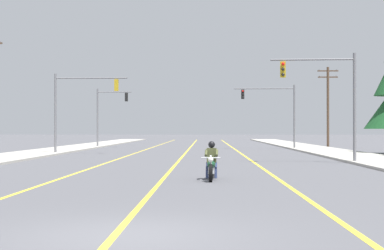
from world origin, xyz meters
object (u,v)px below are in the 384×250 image
at_px(traffic_signal_near_left, 77,100).
at_px(utility_pole_right_far, 328,104).
at_px(traffic_signal_mid_left, 107,109).
at_px(traffic_signal_mid_right, 276,106).
at_px(traffic_signal_near_right, 330,91).
at_px(motorcycle_with_rider, 211,164).

bearing_deg(traffic_signal_near_left, utility_pole_right_far, 36.03).
bearing_deg(utility_pole_right_far, traffic_signal_mid_left, 179.55).
bearing_deg(traffic_signal_mid_right, traffic_signal_mid_left, 164.32).
xyz_separation_m(traffic_signal_near_right, utility_pole_right_far, (5.73, 28.18, 0.46)).
height_order(traffic_signal_near_left, traffic_signal_mid_left, same).
xyz_separation_m(motorcycle_with_rider, utility_pole_right_far, (12.52, 39.19, 3.97)).
height_order(traffic_signal_near_right, traffic_signal_near_left, same).
bearing_deg(traffic_signal_mid_left, traffic_signal_mid_right, -15.68).
xyz_separation_m(traffic_signal_near_right, traffic_signal_mid_right, (-0.20, 23.53, 0.07)).
relative_size(motorcycle_with_rider, utility_pole_right_far, 0.26).
bearing_deg(utility_pole_right_far, traffic_signal_near_right, -101.50).
xyz_separation_m(motorcycle_with_rider, traffic_signal_near_left, (-10.16, 22.70, 3.56)).
relative_size(traffic_signal_mid_right, utility_pole_right_far, 0.74).
bearing_deg(traffic_signal_near_right, traffic_signal_mid_right, 90.48).
height_order(traffic_signal_near_right, traffic_signal_mid_left, same).
bearing_deg(traffic_signal_near_left, motorcycle_with_rider, -65.89).
xyz_separation_m(traffic_signal_near_right, traffic_signal_mid_left, (-17.42, 28.36, -0.07)).
xyz_separation_m(motorcycle_with_rider, traffic_signal_mid_left, (-10.63, 39.37, 3.43)).
bearing_deg(traffic_signal_mid_left, traffic_signal_near_right, -58.44).
bearing_deg(motorcycle_with_rider, utility_pole_right_far, 72.29).
bearing_deg(traffic_signal_near_right, utility_pole_right_far, 78.50).
bearing_deg(traffic_signal_near_right, motorcycle_with_rider, -121.63).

